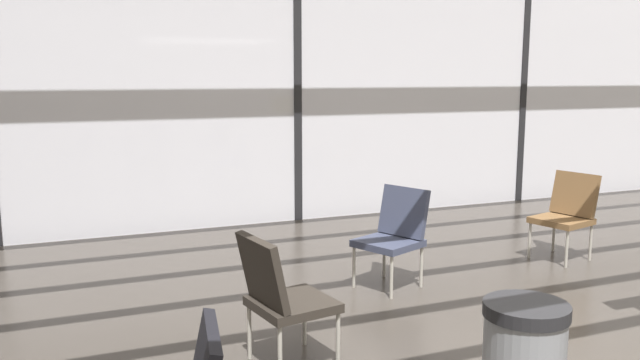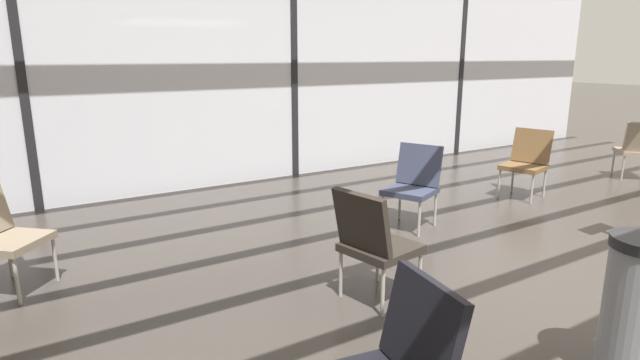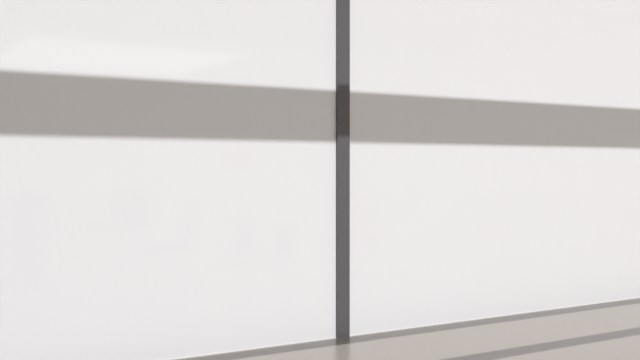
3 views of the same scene
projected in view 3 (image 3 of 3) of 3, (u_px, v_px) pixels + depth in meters
name	position (u px, v px, depth m)	size (l,w,h in m)	color
glass_curtain_wall	(339.00, 111.00, 5.46)	(14.00, 0.08, 3.11)	silver
window_mullion_1	(339.00, 111.00, 5.46)	(0.10, 0.12, 3.11)	black
parked_airplane	(181.00, 96.00, 11.58)	(12.74, 4.43, 4.43)	#B2BCD6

